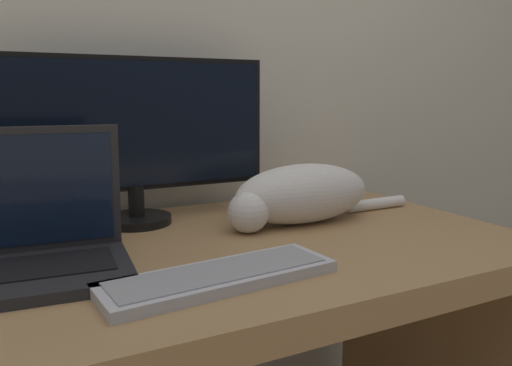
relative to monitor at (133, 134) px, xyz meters
name	(u,v)px	position (x,y,z in m)	size (l,w,h in m)	color
wall_back	(119,15)	(0.02, 0.20, 0.31)	(6.40, 0.06, 2.60)	beige
desk	(178,319)	(0.02, -0.25, -0.38)	(1.56, 0.79, 0.76)	#A37A4C
monitor	(133,134)	(0.00, 0.00, 0.00)	(0.70, 0.17, 0.42)	black
laptop	(35,246)	(-0.25, -0.28, -0.18)	(0.34, 0.28, 0.27)	#232326
external_keyboard	(220,277)	(0.03, -0.47, -0.22)	(0.43, 0.17, 0.02)	#BCBCC1
cat	(301,193)	(0.37, -0.18, -0.15)	(0.58, 0.17, 0.15)	silver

